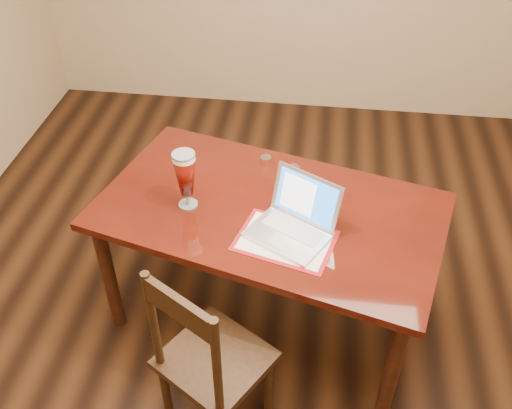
# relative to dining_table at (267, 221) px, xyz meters

# --- Properties ---
(ground) EXTENTS (5.00, 5.00, 0.00)m
(ground) POSITION_rel_dining_table_xyz_m (0.05, -0.04, -0.72)
(ground) COLOR black
(ground) RESTS_ON ground
(room_shell) EXTENTS (4.51, 5.01, 2.71)m
(room_shell) POSITION_rel_dining_table_xyz_m (0.05, -0.04, 1.04)
(room_shell) COLOR tan
(room_shell) RESTS_ON ground
(dining_table) EXTENTS (1.91, 1.38, 1.12)m
(dining_table) POSITION_rel_dining_table_xyz_m (0.00, 0.00, 0.00)
(dining_table) COLOR #431109
(dining_table) RESTS_ON ground
(dining_chair) EXTENTS (0.60, 0.59, 1.05)m
(dining_chair) POSITION_rel_dining_table_xyz_m (-0.18, -0.71, -0.23)
(dining_chair) COLOR #321D0E
(dining_chair) RESTS_ON ground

